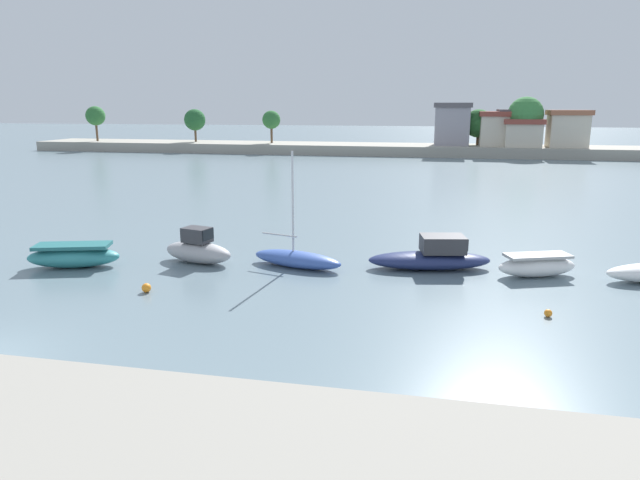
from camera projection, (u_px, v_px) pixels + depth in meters
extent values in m
ellipsoid|color=teal|center=(74.00, 257.00, 26.25)|extent=(4.41, 2.62, 0.94)
cube|color=#226367|center=(72.00, 246.00, 26.12)|extent=(3.55, 2.15, 0.16)
ellipsoid|color=#9E9EA3|center=(198.00, 252.00, 27.01)|extent=(3.87, 2.27, 1.01)
cube|color=#333338|center=(197.00, 235.00, 26.82)|extent=(1.46, 1.19, 0.69)
cube|color=black|center=(208.00, 235.00, 26.53)|extent=(0.28, 0.81, 0.48)
ellipsoid|color=#3856A8|center=(297.00, 259.00, 26.27)|extent=(4.71, 2.51, 0.74)
cylinder|color=silver|center=(293.00, 202.00, 25.74)|extent=(0.10, 0.10, 4.61)
cylinder|color=#B7B7BC|center=(280.00, 235.00, 26.44)|extent=(1.81, 0.58, 0.08)
ellipsoid|color=navy|center=(429.00, 260.00, 25.98)|extent=(5.83, 2.80, 0.80)
cube|color=#333338|center=(443.00, 244.00, 25.80)|extent=(2.18, 1.73, 0.76)
cube|color=black|center=(464.00, 242.00, 25.77)|extent=(0.32, 1.23, 0.53)
ellipsoid|color=white|center=(537.00, 267.00, 24.83)|extent=(3.74, 2.38, 0.87)
cube|color=#AFAFAF|center=(538.00, 256.00, 24.72)|extent=(3.01, 1.95, 0.12)
sphere|color=orange|center=(548.00, 313.00, 20.09)|extent=(0.28, 0.28, 0.28)
sphere|color=orange|center=(146.00, 288.00, 22.73)|extent=(0.38, 0.38, 0.38)
cube|color=#9E998C|center=(352.00, 149.00, 88.39)|extent=(104.79, 9.65, 1.49)
cube|color=#99939E|center=(452.00, 126.00, 84.91)|extent=(5.05, 4.39, 5.54)
cube|color=#565156|center=(453.00, 105.00, 84.19)|extent=(5.55, 4.83, 0.70)
cube|color=beige|center=(498.00, 131.00, 83.22)|extent=(5.04, 4.49, 4.30)
cube|color=brown|center=(499.00, 114.00, 82.64)|extent=(5.54, 4.94, 0.70)
cube|color=#B2A38E|center=(510.00, 130.00, 83.22)|extent=(3.49, 4.61, 4.60)
cube|color=#565156|center=(512.00, 112.00, 82.60)|extent=(3.84, 5.08, 0.70)
cube|color=beige|center=(522.00, 135.00, 81.80)|extent=(5.05, 4.96, 3.26)
cube|color=brown|center=(523.00, 121.00, 81.34)|extent=(5.55, 5.45, 0.70)
cube|color=beige|center=(567.00, 131.00, 80.82)|extent=(5.20, 4.32, 4.52)
cube|color=#995B42|center=(569.00, 113.00, 80.22)|extent=(5.72, 4.75, 0.70)
cylinder|color=brown|center=(477.00, 140.00, 85.47)|extent=(0.36, 0.36, 1.54)
sphere|color=#2D6B33|center=(478.00, 123.00, 84.90)|extent=(4.20, 4.20, 4.20)
cylinder|color=brown|center=(272.00, 135.00, 90.18)|extent=(0.36, 0.36, 2.50)
sphere|color=#2D6B33|center=(271.00, 120.00, 89.63)|extent=(2.86, 2.86, 2.86)
cylinder|color=brown|center=(97.00, 132.00, 94.99)|extent=(0.36, 0.36, 2.89)
sphere|color=#2D6B33|center=(95.00, 116.00, 94.36)|extent=(3.17, 3.17, 3.17)
cylinder|color=brown|center=(196.00, 135.00, 93.38)|extent=(0.36, 0.36, 2.16)
sphere|color=#235B2D|center=(195.00, 120.00, 92.81)|extent=(3.47, 3.47, 3.47)
cylinder|color=brown|center=(524.00, 138.00, 81.69)|extent=(0.36, 0.36, 2.55)
sphere|color=#387A3D|center=(525.00, 115.00, 80.92)|extent=(5.04, 5.04, 5.04)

